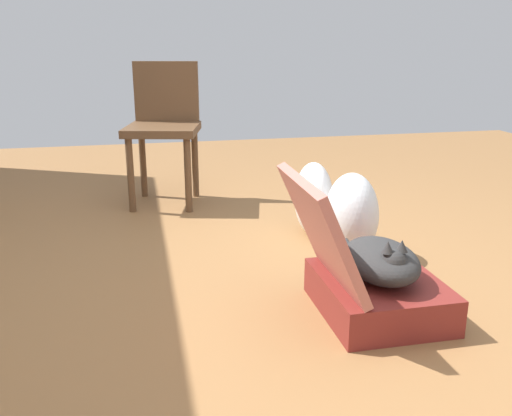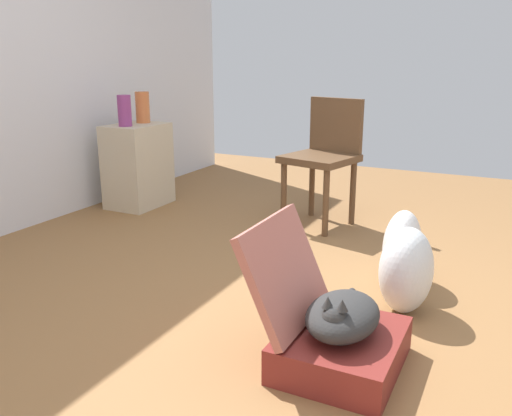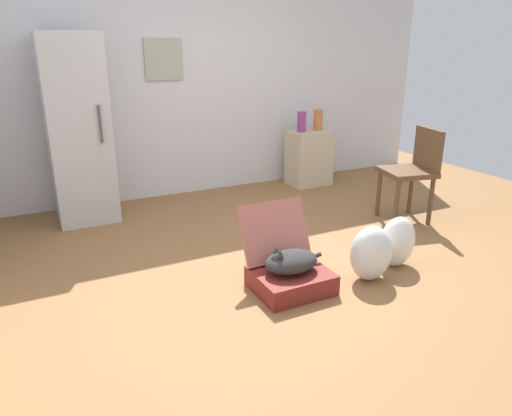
{
  "view_description": "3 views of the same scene",
  "coord_description": "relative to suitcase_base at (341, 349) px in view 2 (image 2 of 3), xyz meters",
  "views": [
    {
      "loc": [
        -2.1,
        0.48,
        1.06
      ],
      "look_at": [
        -0.19,
        0.07,
        0.46
      ],
      "focal_mm": 38.89,
      "sensor_mm": 36.0,
      "label": 1
    },
    {
      "loc": [
        -2.1,
        -0.98,
        1.21
      ],
      "look_at": [
        0.1,
        0.12,
        0.51
      ],
      "focal_mm": 37.69,
      "sensor_mm": 36.0,
      "label": 2
    },
    {
      "loc": [
        -1.8,
        -3.0,
        1.67
      ],
      "look_at": [
        -0.26,
        0.07,
        0.48
      ],
      "focal_mm": 32.85,
      "sensor_mm": 36.0,
      "label": 3
    }
  ],
  "objects": [
    {
      "name": "plastic_bag_white",
      "position": [
        0.61,
        -0.12,
        0.14
      ],
      "size": [
        0.33,
        0.26,
        0.43
      ],
      "primitive_type": "ellipsoid",
      "color": "silver",
      "rests_on": "ground"
    },
    {
      "name": "ground_plane",
      "position": [
        0.23,
        0.43,
        -0.07
      ],
      "size": [
        7.68,
        7.68,
        0.0
      ],
      "primitive_type": "plane",
      "color": "olive",
      "rests_on": "ground"
    },
    {
      "name": "plastic_bag_clear",
      "position": [
        0.95,
        -0.03,
        0.13
      ],
      "size": [
        0.32,
        0.2,
        0.41
      ],
      "primitive_type": "ellipsoid",
      "color": "white",
      "rests_on": "ground"
    },
    {
      "name": "cat",
      "position": [
        -0.01,
        0.0,
        0.15
      ],
      "size": [
        0.48,
        0.28,
        0.2
      ],
      "color": "#2D2D2D",
      "rests_on": "suitcase_base"
    },
    {
      "name": "vase_tall",
      "position": [
        1.48,
        2.27,
        0.72
      ],
      "size": [
        0.11,
        0.11,
        0.24
      ],
      "primitive_type": "cylinder",
      "color": "#8C387A",
      "rests_on": "side_table"
    },
    {
      "name": "vase_short",
      "position": [
        1.73,
        2.29,
        0.73
      ],
      "size": [
        0.12,
        0.12,
        0.25
      ],
      "primitive_type": "cylinder",
      "color": "#CC6B38",
      "rests_on": "side_table"
    },
    {
      "name": "chair",
      "position": [
        1.81,
        0.73,
        0.45
      ],
      "size": [
        0.55,
        0.55,
        0.92
      ],
      "rotation": [
        0.0,
        0.0,
        -1.8
      ],
      "color": "brown",
      "rests_on": "ground"
    },
    {
      "name": "side_table",
      "position": [
        1.61,
        2.28,
        0.26
      ],
      "size": [
        0.5,
        0.37,
        0.68
      ],
      "primitive_type": "cube",
      "color": "beige",
      "rests_on": "ground"
    },
    {
      "name": "suitcase_base",
      "position": [
        0.0,
        0.0,
        0.0
      ],
      "size": [
        0.53,
        0.46,
        0.15
      ],
      "primitive_type": "cube",
      "color": "maroon",
      "rests_on": "ground"
    },
    {
      "name": "suitcase_lid",
      "position": [
        0.0,
        0.25,
        0.29
      ],
      "size": [
        0.53,
        0.22,
        0.43
      ],
      "primitive_type": "cube",
      "rotation": [
        1.15,
        0.0,
        0.0
      ],
      "color": "#B26356",
      "rests_on": "suitcase_base"
    }
  ]
}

